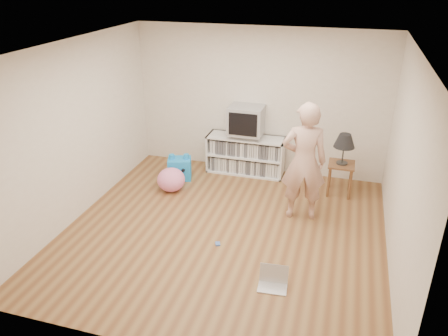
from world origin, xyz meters
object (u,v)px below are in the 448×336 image
object	(u,v)px
side_table	(341,171)
person	(304,162)
dvd_deck	(246,135)
plush_blue	(180,168)
crt_tv	(246,120)
plush_pink	(171,180)
media_unit	(246,154)
table_lamp	(345,141)
laptop	(273,281)

from	to	relation	value
side_table	person	xyz separation A→B (m)	(-0.53, -0.92, 0.49)
dvd_deck	person	world-z (taller)	person
side_table	plush_blue	distance (m)	2.79
crt_tv	plush_pink	xyz separation A→B (m)	(-1.04, -1.05, -0.82)
side_table	plush_pink	xyz separation A→B (m)	(-2.74, -0.69, -0.22)
dvd_deck	side_table	xyz separation A→B (m)	(1.71, -0.37, -0.32)
media_unit	dvd_deck	size ratio (longest dim) A/B	3.11
dvd_deck	plush_blue	distance (m)	1.33
side_table	person	distance (m)	1.17
plush_blue	plush_pink	bearing A→B (deg)	-103.85
media_unit	table_lamp	bearing A→B (deg)	-12.73
media_unit	plush_blue	distance (m)	1.24
dvd_deck	laptop	bearing A→B (deg)	-70.19
dvd_deck	laptop	size ratio (longest dim) A/B	1.24
dvd_deck	crt_tv	xyz separation A→B (m)	(0.00, -0.00, 0.29)
dvd_deck	person	distance (m)	1.75
crt_tv	dvd_deck	bearing A→B (deg)	90.00
dvd_deck	crt_tv	size ratio (longest dim) A/B	0.75
table_lamp	plush_blue	world-z (taller)	table_lamp
dvd_deck	laptop	distance (m)	3.24
side_table	table_lamp	bearing A→B (deg)	180.00
person	laptop	bearing A→B (deg)	75.79
media_unit	plush_blue	xyz separation A→B (m)	(-1.07, -0.60, -0.15)
laptop	plush_pink	world-z (taller)	plush_pink
person	plush_pink	size ratio (longest dim) A/B	3.84
media_unit	dvd_deck	world-z (taller)	dvd_deck
person	plush_blue	distance (m)	2.45
crt_tv	plush_pink	bearing A→B (deg)	-134.53
person	laptop	xyz separation A→B (m)	(-0.10, -1.70, -0.84)
media_unit	person	distance (m)	1.84
media_unit	side_table	world-z (taller)	media_unit
dvd_deck	crt_tv	bearing A→B (deg)	-90.00
side_table	table_lamp	world-z (taller)	table_lamp
plush_blue	table_lamp	bearing A→B (deg)	-13.51
dvd_deck	person	xyz separation A→B (m)	(1.17, -1.29, 0.17)
media_unit	person	size ratio (longest dim) A/B	0.77
media_unit	laptop	distance (m)	3.20
media_unit	laptop	world-z (taller)	media_unit
media_unit	dvd_deck	xyz separation A→B (m)	(0.00, -0.02, 0.39)
laptop	plush_blue	world-z (taller)	plush_blue
plush_pink	side_table	bearing A→B (deg)	14.08
person	side_table	bearing A→B (deg)	-131.17
side_table	plush_pink	size ratio (longest dim) A/B	1.17
crt_tv	plush_blue	distance (m)	1.47
dvd_deck	side_table	world-z (taller)	dvd_deck
laptop	plush_pink	size ratio (longest dim) A/B	0.77
dvd_deck	table_lamp	size ratio (longest dim) A/B	0.87
side_table	laptop	bearing A→B (deg)	-103.60
media_unit	side_table	xyz separation A→B (m)	(1.71, -0.39, 0.07)
table_lamp	laptop	bearing A→B (deg)	-103.60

